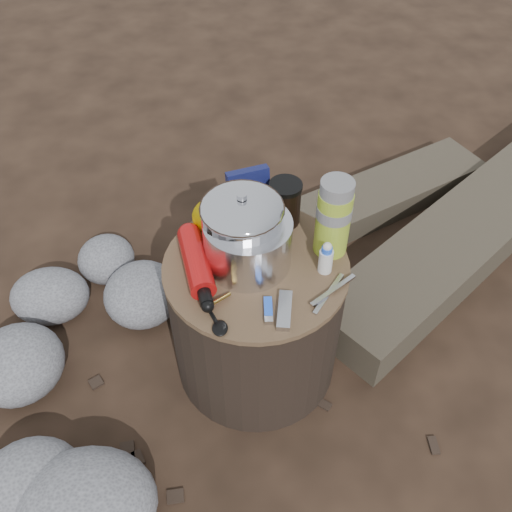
{
  "coord_description": "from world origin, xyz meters",
  "views": [
    {
      "loc": [
        -0.04,
        -1.01,
        1.54
      ],
      "look_at": [
        0.0,
        0.0,
        0.48
      ],
      "focal_mm": 40.34,
      "sensor_mm": 36.0,
      "label": 1
    }
  ],
  "objects_px": {
    "camping_pot": "(243,229)",
    "log_main": "(488,215)",
    "fuel_bottle": "(196,262)",
    "stump": "(256,318)",
    "travel_mug": "(285,203)",
    "thermos": "(333,218)"
  },
  "relations": [
    {
      "from": "camping_pot",
      "to": "travel_mug",
      "type": "relative_size",
      "value": 1.58
    },
    {
      "from": "log_main",
      "to": "thermos",
      "type": "xyz_separation_m",
      "value": [
        -0.7,
        -0.52,
        0.48
      ]
    },
    {
      "from": "log_main",
      "to": "travel_mug",
      "type": "height_order",
      "value": "travel_mug"
    },
    {
      "from": "camping_pot",
      "to": "fuel_bottle",
      "type": "relative_size",
      "value": 0.76
    },
    {
      "from": "stump",
      "to": "camping_pot",
      "type": "distance_m",
      "value": 0.33
    },
    {
      "from": "stump",
      "to": "log_main",
      "type": "xyz_separation_m",
      "value": [
        0.9,
        0.57,
        -0.15
      ]
    },
    {
      "from": "stump",
      "to": "log_main",
      "type": "relative_size",
      "value": 0.28
    },
    {
      "from": "log_main",
      "to": "camping_pot",
      "type": "relative_size",
      "value": 8.45
    },
    {
      "from": "thermos",
      "to": "travel_mug",
      "type": "bearing_deg",
      "value": 135.36
    },
    {
      "from": "camping_pot",
      "to": "stump",
      "type": "bearing_deg",
      "value": -42.81
    },
    {
      "from": "camping_pot",
      "to": "thermos",
      "type": "xyz_separation_m",
      "value": [
        0.23,
        0.02,
        0.01
      ]
    },
    {
      "from": "travel_mug",
      "to": "fuel_bottle",
      "type": "bearing_deg",
      "value": -142.66
    },
    {
      "from": "stump",
      "to": "thermos",
      "type": "bearing_deg",
      "value": 15.17
    },
    {
      "from": "fuel_bottle",
      "to": "travel_mug",
      "type": "height_order",
      "value": "travel_mug"
    },
    {
      "from": "log_main",
      "to": "travel_mug",
      "type": "relative_size",
      "value": 13.37
    },
    {
      "from": "log_main",
      "to": "fuel_bottle",
      "type": "distance_m",
      "value": 1.27
    },
    {
      "from": "camping_pot",
      "to": "log_main",
      "type": "bearing_deg",
      "value": 30.03
    },
    {
      "from": "log_main",
      "to": "travel_mug",
      "type": "xyz_separation_m",
      "value": [
        -0.82,
        -0.4,
        0.44
      ]
    },
    {
      "from": "travel_mug",
      "to": "stump",
      "type": "bearing_deg",
      "value": -116.99
    },
    {
      "from": "log_main",
      "to": "thermos",
      "type": "height_order",
      "value": "thermos"
    },
    {
      "from": "stump",
      "to": "log_main",
      "type": "height_order",
      "value": "stump"
    },
    {
      "from": "camping_pot",
      "to": "travel_mug",
      "type": "height_order",
      "value": "camping_pot"
    }
  ]
}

